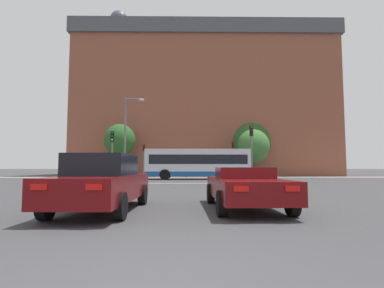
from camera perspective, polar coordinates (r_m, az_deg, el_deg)
The scene contains 16 objects.
ground_plane at distance 3.36m, azimuth -6.10°, elevation -25.37°, with size 400.00×400.00×0.00m, color #3D3D3F.
stop_line_strip at distance 22.41m, azimuth -1.48°, elevation -7.49°, with size 8.02×0.30×0.01m, color silver.
far_pavement at distance 35.85m, azimuth -1.21°, elevation -6.34°, with size 68.91×2.50×0.01m, color #A09B91.
brick_civic_building at distance 47.59m, azimuth 2.18°, elevation 7.17°, with size 37.22×16.01×26.31m.
car_saloon_left at distance 8.64m, azimuth -16.60°, elevation -7.04°, with size 1.98×4.78×1.55m.
car_roadster_right at distance 8.90m, azimuth 10.05°, elevation -8.03°, with size 2.02×4.52×1.19m.
bus_crossing_lead at distance 29.60m, azimuth 1.12°, elevation -3.70°, with size 10.20×2.77×2.95m.
traffic_light_far_right at distance 35.85m, azimuth 7.84°, elevation -1.77°, with size 0.26×0.31×4.22m.
traffic_light_near_left at distance 23.50m, azimuth -14.98°, elevation -0.73°, with size 0.26×0.31×3.93m.
traffic_light_near_right at distance 23.58m, azimuth 11.28°, elevation -0.08°, with size 0.26×0.31×4.41m.
traffic_light_far_left at distance 35.34m, azimuth -9.17°, elevation -2.06°, with size 0.26×0.31×3.89m.
street_lamp_junction at distance 27.36m, azimuth -12.08°, elevation 2.63°, with size 1.75×0.36×7.50m.
pedestrian_waiting at distance 36.03m, azimuth -1.08°, elevation -4.61°, with size 0.32×0.45×1.83m.
tree_by_building at distance 40.64m, azimuth 11.12°, elevation 0.16°, with size 5.23×5.23×7.15m.
tree_kerbside at distance 36.79m, azimuth 11.60°, elevation -0.43°, with size 3.89×3.89×5.76m.
tree_distant at distance 37.65m, azimuth -13.59°, elevation 0.70°, with size 3.76×3.76×6.49m.
Camera 1 is at (0.28, -3.12, 1.20)m, focal length 28.00 mm.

